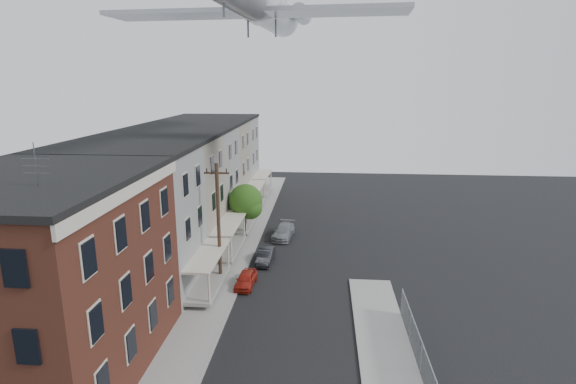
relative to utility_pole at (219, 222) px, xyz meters
name	(u,v)px	position (x,y,z in m)	size (l,w,h in m)	color
sidewalk_left	(237,252)	(0.10, 6.00, -4.61)	(3.00, 62.00, 0.12)	gray
curb_left	(254,252)	(1.55, 6.00, -4.60)	(0.15, 62.00, 0.14)	gray
corner_building	(39,277)	(-6.40, -11.00, 0.49)	(10.31, 12.30, 12.15)	#3E1E13
row_house_a	(124,220)	(-6.36, -1.50, 0.45)	(11.98, 7.00, 10.30)	slate
row_house_b	(160,196)	(-6.36, 5.50, 0.45)	(11.98, 7.00, 10.30)	gray
row_house_c	(185,178)	(-6.36, 12.50, 0.45)	(11.98, 7.00, 10.30)	slate
row_house_d	(203,166)	(-6.36, 19.50, 0.45)	(11.98, 7.00, 10.30)	gray
row_house_e	(217,156)	(-6.36, 26.50, 0.45)	(11.98, 7.00, 10.30)	slate
utility_pole	(219,222)	(0.00, 0.00, 0.00)	(1.80, 0.26, 9.00)	black
street_tree	(247,203)	(0.33, 9.92, -1.22)	(3.22, 3.20, 5.20)	black
car_near	(246,279)	(2.00, -0.55, -4.14)	(1.27, 3.17, 1.08)	#A32115
car_mid	(266,256)	(2.86, 3.95, -4.12)	(1.18, 3.40, 1.12)	black
car_far	(284,231)	(3.80, 10.12, -4.06)	(1.73, 4.26, 1.24)	gray
airplane	(261,3)	(2.65, 4.52, 15.45)	(21.45, 24.49, 7.08)	silver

